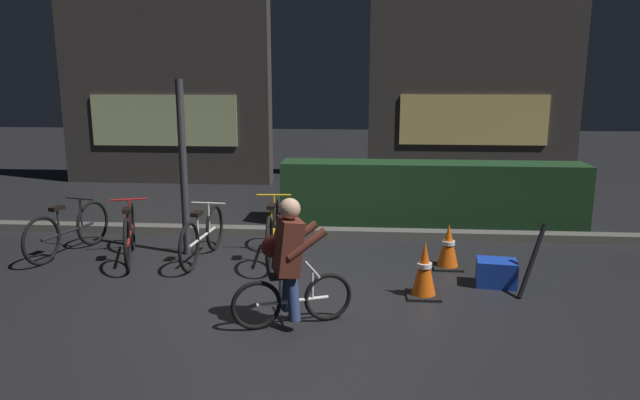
{
  "coord_description": "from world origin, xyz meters",
  "views": [
    {
      "loc": [
        0.72,
        -6.05,
        2.33
      ],
      "look_at": [
        0.2,
        0.6,
        0.9
      ],
      "focal_mm": 32.24,
      "sensor_mm": 36.0,
      "label": 1
    }
  ],
  "objects_px": {
    "traffic_cone_near": "(424,270)",
    "cyclist": "(289,262)",
    "parked_bike_center_left": "(203,236)",
    "traffic_cone_far": "(448,247)",
    "parked_bike_left_mid": "(130,234)",
    "parked_bike_center_right": "(273,232)",
    "parked_bike_leftmost": "(68,230)",
    "blue_crate": "(496,273)",
    "closed_umbrella": "(532,261)",
    "street_post": "(183,169)"
  },
  "relations": [
    {
      "from": "parked_bike_center_right",
      "to": "closed_umbrella",
      "type": "distance_m",
      "value": 3.17
    },
    {
      "from": "traffic_cone_near",
      "to": "traffic_cone_far",
      "type": "height_order",
      "value": "traffic_cone_near"
    },
    {
      "from": "parked_bike_leftmost",
      "to": "parked_bike_left_mid",
      "type": "relative_size",
      "value": 0.98
    },
    {
      "from": "parked_bike_center_right",
      "to": "cyclist",
      "type": "bearing_deg",
      "value": -171.08
    },
    {
      "from": "parked_bike_center_left",
      "to": "traffic_cone_far",
      "type": "bearing_deg",
      "value": -86.67
    },
    {
      "from": "parked_bike_leftmost",
      "to": "cyclist",
      "type": "xyz_separation_m",
      "value": [
        3.23,
        -1.99,
        0.3
      ]
    },
    {
      "from": "parked_bike_center_left",
      "to": "blue_crate",
      "type": "bearing_deg",
      "value": -95.84
    },
    {
      "from": "street_post",
      "to": "blue_crate",
      "type": "height_order",
      "value": "street_post"
    },
    {
      "from": "parked_bike_left_mid",
      "to": "parked_bike_center_left",
      "type": "relative_size",
      "value": 1.01
    },
    {
      "from": "parked_bike_leftmost",
      "to": "cyclist",
      "type": "distance_m",
      "value": 3.8
    },
    {
      "from": "parked_bike_left_mid",
      "to": "parked_bike_center_right",
      "type": "distance_m",
      "value": 1.85
    },
    {
      "from": "traffic_cone_far",
      "to": "closed_umbrella",
      "type": "distance_m",
      "value": 1.15
    },
    {
      "from": "street_post",
      "to": "cyclist",
      "type": "xyz_separation_m",
      "value": [
        1.66,
        -2.12,
        -0.52
      ]
    },
    {
      "from": "blue_crate",
      "to": "cyclist",
      "type": "bearing_deg",
      "value": -151.04
    },
    {
      "from": "parked_bike_left_mid",
      "to": "parked_bike_center_right",
      "type": "xyz_separation_m",
      "value": [
        1.84,
        0.17,
        0.02
      ]
    },
    {
      "from": "parked_bike_left_mid",
      "to": "closed_umbrella",
      "type": "height_order",
      "value": "closed_umbrella"
    },
    {
      "from": "cyclist",
      "to": "parked_bike_center_left",
      "type": "bearing_deg",
      "value": 104.59
    },
    {
      "from": "parked_bike_center_left",
      "to": "traffic_cone_near",
      "type": "bearing_deg",
      "value": -106.62
    },
    {
      "from": "parked_bike_leftmost",
      "to": "traffic_cone_near",
      "type": "distance_m",
      "value": 4.73
    },
    {
      "from": "street_post",
      "to": "parked_bike_left_mid",
      "type": "bearing_deg",
      "value": -155.25
    },
    {
      "from": "parked_bike_leftmost",
      "to": "parked_bike_center_right",
      "type": "xyz_separation_m",
      "value": [
        2.75,
        0.01,
        0.03
      ]
    },
    {
      "from": "traffic_cone_near",
      "to": "blue_crate",
      "type": "distance_m",
      "value": 0.96
    },
    {
      "from": "street_post",
      "to": "traffic_cone_far",
      "type": "bearing_deg",
      "value": -5.18
    },
    {
      "from": "parked_bike_leftmost",
      "to": "traffic_cone_near",
      "type": "bearing_deg",
      "value": -90.03
    },
    {
      "from": "traffic_cone_near",
      "to": "blue_crate",
      "type": "relative_size",
      "value": 1.41
    },
    {
      "from": "parked_bike_center_right",
      "to": "closed_umbrella",
      "type": "relative_size",
      "value": 2.06
    },
    {
      "from": "parked_bike_center_left",
      "to": "traffic_cone_near",
      "type": "distance_m",
      "value": 2.93
    },
    {
      "from": "parked_bike_center_left",
      "to": "cyclist",
      "type": "bearing_deg",
      "value": -139.29
    },
    {
      "from": "blue_crate",
      "to": "parked_bike_center_right",
      "type": "bearing_deg",
      "value": 163.98
    },
    {
      "from": "street_post",
      "to": "traffic_cone_far",
      "type": "xyz_separation_m",
      "value": [
        3.41,
        -0.31,
        -0.88
      ]
    },
    {
      "from": "parked_bike_center_right",
      "to": "parked_bike_left_mid",
      "type": "bearing_deg",
      "value": 90.88
    },
    {
      "from": "traffic_cone_near",
      "to": "traffic_cone_far",
      "type": "relative_size",
      "value": 1.1
    },
    {
      "from": "parked_bike_center_left",
      "to": "blue_crate",
      "type": "height_order",
      "value": "parked_bike_center_left"
    },
    {
      "from": "parked_bike_center_left",
      "to": "parked_bike_left_mid",
      "type": "bearing_deg",
      "value": 98.1
    },
    {
      "from": "parked_bike_center_left",
      "to": "cyclist",
      "type": "relative_size",
      "value": 1.24
    },
    {
      "from": "parked_bike_center_right",
      "to": "blue_crate",
      "type": "xyz_separation_m",
      "value": [
        2.69,
        -0.77,
        -0.21
      ]
    },
    {
      "from": "traffic_cone_near",
      "to": "closed_umbrella",
      "type": "xyz_separation_m",
      "value": [
        1.17,
        0.15,
        0.09
      ]
    },
    {
      "from": "parked_bike_center_right",
      "to": "parked_bike_center_left",
      "type": "bearing_deg",
      "value": 92.81
    },
    {
      "from": "parked_bike_left_mid",
      "to": "parked_bike_center_right",
      "type": "bearing_deg",
      "value": -103.84
    },
    {
      "from": "parked_bike_leftmost",
      "to": "closed_umbrella",
      "type": "distance_m",
      "value": 5.84
    },
    {
      "from": "traffic_cone_near",
      "to": "cyclist",
      "type": "xyz_separation_m",
      "value": [
        -1.36,
        -0.82,
        0.33
      ]
    },
    {
      "from": "street_post",
      "to": "parked_bike_center_left",
      "type": "height_order",
      "value": "street_post"
    },
    {
      "from": "parked_bike_center_left",
      "to": "cyclist",
      "type": "height_order",
      "value": "cyclist"
    },
    {
      "from": "parked_bike_center_right",
      "to": "blue_crate",
      "type": "bearing_deg",
      "value": -110.55
    },
    {
      "from": "parked_bike_center_left",
      "to": "blue_crate",
      "type": "relative_size",
      "value": 3.51
    },
    {
      "from": "parked_bike_leftmost",
      "to": "parked_bike_left_mid",
      "type": "bearing_deg",
      "value": -86.06
    },
    {
      "from": "street_post",
      "to": "parked_bike_leftmost",
      "type": "relative_size",
      "value": 1.5
    },
    {
      "from": "traffic_cone_far",
      "to": "parked_bike_left_mid",
      "type": "bearing_deg",
      "value": 179.91
    },
    {
      "from": "parked_bike_left_mid",
      "to": "traffic_cone_far",
      "type": "height_order",
      "value": "parked_bike_left_mid"
    },
    {
      "from": "parked_bike_left_mid",
      "to": "closed_umbrella",
      "type": "distance_m",
      "value": 4.92
    }
  ]
}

